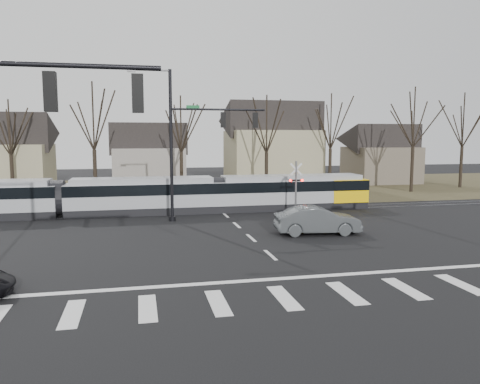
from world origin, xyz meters
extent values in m
plane|color=black|center=(0.00, 0.00, 0.00)|extent=(140.00, 140.00, 0.00)
cube|color=#38331E|center=(0.00, 32.00, 0.01)|extent=(140.00, 28.00, 0.01)
cube|color=silver|center=(-8.40, -4.00, 0.01)|extent=(0.60, 2.60, 0.01)
cube|color=silver|center=(-6.00, -4.00, 0.01)|extent=(0.60, 2.60, 0.01)
cube|color=silver|center=(-3.60, -4.00, 0.01)|extent=(0.60, 2.60, 0.01)
cube|color=silver|center=(-1.20, -4.00, 0.01)|extent=(0.60, 2.60, 0.01)
cube|color=silver|center=(1.20, -4.00, 0.01)|extent=(0.60, 2.60, 0.01)
cube|color=silver|center=(3.60, -4.00, 0.01)|extent=(0.60, 2.60, 0.01)
cube|color=silver|center=(6.00, -4.00, 0.01)|extent=(0.60, 2.60, 0.01)
cube|color=silver|center=(0.00, -1.80, 0.01)|extent=(28.00, 0.35, 0.01)
cube|color=silver|center=(0.00, 2.00, 0.01)|extent=(0.18, 2.00, 0.01)
cube|color=silver|center=(0.00, 6.00, 0.01)|extent=(0.18, 2.00, 0.01)
cube|color=silver|center=(0.00, 10.00, 0.01)|extent=(0.18, 2.00, 0.01)
cube|color=silver|center=(0.00, 14.00, 0.01)|extent=(0.18, 2.00, 0.01)
cube|color=silver|center=(0.00, 18.00, 0.01)|extent=(0.18, 2.00, 0.01)
cube|color=silver|center=(0.00, 22.00, 0.01)|extent=(0.18, 2.00, 0.01)
cube|color=silver|center=(0.00, 26.00, 0.01)|extent=(0.18, 2.00, 0.01)
cube|color=silver|center=(0.00, 30.00, 0.01)|extent=(0.18, 2.00, 0.01)
cube|color=#59595E|center=(0.00, 15.10, 0.03)|extent=(90.00, 0.12, 0.06)
cube|color=#59595E|center=(0.00, 16.50, 0.03)|extent=(90.00, 0.12, 0.06)
cube|color=gray|center=(-5.88, 16.00, 1.36)|extent=(11.17, 2.61, 2.72)
cube|color=black|center=(-5.88, 16.00, 1.91)|extent=(11.19, 2.64, 0.79)
cube|color=gray|center=(5.75, 16.00, 1.36)|extent=(12.10, 2.61, 2.72)
cube|color=black|center=(5.75, 16.00, 1.91)|extent=(12.12, 2.64, 0.79)
cube|color=yellow|center=(10.31, 16.00, 1.44)|extent=(2.98, 2.66, 1.81)
imported|color=#414547|center=(4.09, 6.24, 0.83)|extent=(2.87, 5.41, 1.65)
cylinder|color=black|center=(-8.75, -6.00, 7.60)|extent=(6.50, 0.14, 0.14)
cube|color=black|center=(-8.43, -6.00, 6.90)|extent=(0.32, 0.32, 1.05)
sphere|color=#FF0C07|center=(-8.43, -6.00, 7.23)|extent=(0.22, 0.22, 0.22)
cube|color=black|center=(-6.15, -6.00, 6.90)|extent=(0.32, 0.32, 1.05)
sphere|color=#FF0C07|center=(-6.15, -6.00, 7.23)|extent=(0.22, 0.22, 0.22)
cylinder|color=black|center=(-4.00, 12.50, 5.10)|extent=(0.22, 0.22, 10.20)
cylinder|color=black|center=(-4.00, 12.50, 0.15)|extent=(0.44, 0.44, 0.30)
cylinder|color=black|center=(-0.75, 12.50, 7.60)|extent=(6.50, 0.14, 0.14)
cube|color=#0C5926|center=(-2.50, 12.50, 7.75)|extent=(0.90, 0.03, 0.22)
cube|color=black|center=(-0.42, 12.50, 6.90)|extent=(0.32, 0.32, 1.05)
sphere|color=#FF0C07|center=(-0.42, 12.50, 7.23)|extent=(0.22, 0.22, 0.22)
cube|color=black|center=(1.85, 12.50, 6.90)|extent=(0.32, 0.32, 1.05)
sphere|color=#FF0C07|center=(1.85, 12.50, 7.23)|extent=(0.22, 0.22, 0.22)
cube|color=#59595B|center=(-6.50, 12.50, 10.02)|extent=(0.55, 0.22, 0.14)
cylinder|color=#59595B|center=(5.00, 12.80, 2.00)|extent=(0.14, 0.14, 4.00)
cylinder|color=#59595B|center=(5.00, 12.80, 0.10)|extent=(0.36, 0.36, 0.20)
cube|color=silver|center=(5.00, 12.80, 3.40)|extent=(0.95, 0.04, 0.95)
cube|color=silver|center=(5.00, 12.80, 3.40)|extent=(0.95, 0.04, 0.95)
cube|color=black|center=(5.00, 12.80, 2.60)|extent=(1.00, 0.10, 0.12)
sphere|color=#FF0C07|center=(4.55, 12.72, 2.60)|extent=(0.18, 0.18, 0.18)
sphere|color=#FF0C07|center=(5.45, 12.72, 2.60)|extent=(0.18, 0.18, 0.18)
cube|color=gray|center=(-20.00, 34.00, 2.50)|extent=(9.00, 8.00, 5.00)
cube|color=gray|center=(-5.00, 36.00, 2.25)|extent=(8.00, 7.00, 4.50)
cube|color=gray|center=(9.00, 33.00, 3.25)|extent=(10.00, 8.00, 6.50)
cube|color=brown|center=(24.00, 35.00, 2.25)|extent=(8.00, 7.00, 4.50)
camera|label=1|loc=(-6.17, -19.44, 5.69)|focal=35.00mm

